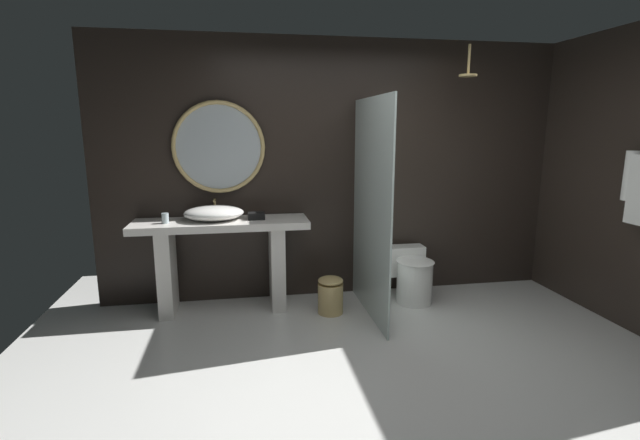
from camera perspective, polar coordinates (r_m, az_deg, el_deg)
ground_plane at (r=3.35m, az=9.28°, el=-19.88°), size 5.76×5.76×0.00m
back_wall_panel at (r=4.71m, az=2.22°, el=6.20°), size 4.80×0.10×2.60m
side_wall_right at (r=4.82m, az=34.10°, el=4.35°), size 0.10×2.47×2.60m
vanity_counter at (r=4.44m, az=-12.13°, el=-3.96°), size 1.63×0.48×0.88m
vessel_sink at (r=4.39m, az=-13.14°, el=0.87°), size 0.55×0.45×0.17m
tumbler_cup at (r=4.37m, az=-18.82°, el=0.22°), size 0.06×0.06×0.09m
tissue_box at (r=4.36m, az=-7.98°, el=0.52°), size 0.16×0.12×0.07m
round_wall_mirror at (r=4.51m, az=-12.55°, el=8.88°), size 0.88×0.04×0.88m
shower_glass_panel at (r=4.18m, az=6.39°, el=1.31°), size 0.02×1.19×2.00m
rain_shower_head at (r=4.73m, az=18.06°, el=17.21°), size 0.17×0.17×0.29m
toilet at (r=4.75m, az=11.46°, el=-6.82°), size 0.37×0.56×0.52m
waste_bin at (r=4.37m, az=1.32°, el=-9.34°), size 0.24×0.24×0.36m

